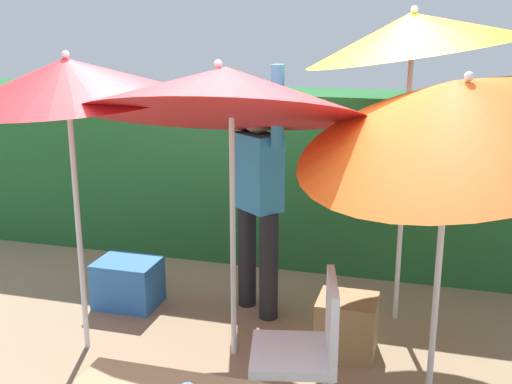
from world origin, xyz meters
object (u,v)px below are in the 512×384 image
(umbrella_rainbow, at_px, (67,80))
(person_vendor, at_px, (258,194))
(umbrella_orange, at_px, (459,109))
(cooler_box, at_px, (128,283))
(crate_cardboard, at_px, (347,326))
(umbrella_navy, at_px, (225,92))
(umbrella_yellow, at_px, (413,33))
(chair_plastic, at_px, (306,347))

(umbrella_rainbow, height_order, person_vendor, umbrella_rainbow)
(umbrella_rainbow, xyz_separation_m, umbrella_orange, (2.29, -0.09, -0.08))
(cooler_box, bearing_deg, crate_cardboard, -9.14)
(umbrella_navy, height_order, person_vendor, umbrella_navy)
(umbrella_navy, bearing_deg, umbrella_yellow, 37.84)
(person_vendor, height_order, chair_plastic, person_vendor)
(person_vendor, xyz_separation_m, crate_cardboard, (0.74, -0.45, -0.74))
(umbrella_orange, distance_m, cooler_box, 2.90)
(umbrella_orange, xyz_separation_m, chair_plastic, (-0.68, -0.41, -1.22))
(chair_plastic, distance_m, cooler_box, 2.06)
(person_vendor, bearing_deg, umbrella_navy, -91.57)
(umbrella_yellow, height_order, cooler_box, umbrella_yellow)
(person_vendor, bearing_deg, umbrella_yellow, 7.88)
(umbrella_rainbow, distance_m, umbrella_navy, 0.97)
(umbrella_rainbow, distance_m, chair_plastic, 2.14)
(umbrella_orange, bearing_deg, umbrella_rainbow, 177.71)
(umbrella_orange, height_order, chair_plastic, umbrella_orange)
(umbrella_orange, distance_m, person_vendor, 1.81)
(person_vendor, distance_m, cooler_box, 1.27)
(umbrella_rainbow, relative_size, umbrella_yellow, 0.86)
(umbrella_yellow, distance_m, crate_cardboard, 2.00)
(umbrella_rainbow, bearing_deg, umbrella_yellow, 26.62)
(umbrella_orange, height_order, umbrella_yellow, umbrella_yellow)
(umbrella_navy, relative_size, chair_plastic, 2.42)
(umbrella_rainbow, xyz_separation_m, person_vendor, (0.97, 0.86, -0.88))
(umbrella_yellow, relative_size, cooler_box, 4.96)
(person_vendor, bearing_deg, umbrella_rainbow, -138.46)
(umbrella_rainbow, height_order, crate_cardboard, umbrella_rainbow)
(person_vendor, height_order, cooler_box, person_vendor)
(umbrella_rainbow, bearing_deg, crate_cardboard, 13.43)
(umbrella_navy, height_order, crate_cardboard, umbrella_navy)
(umbrella_orange, distance_m, umbrella_yellow, 1.18)
(umbrella_rainbow, bearing_deg, person_vendor, 41.54)
(umbrella_rainbow, height_order, umbrella_orange, umbrella_orange)
(chair_plastic, bearing_deg, umbrella_orange, 31.45)
(person_vendor, distance_m, crate_cardboard, 1.14)
(umbrella_rainbow, relative_size, umbrella_orange, 0.89)
(umbrella_rainbow, distance_m, person_vendor, 1.56)
(umbrella_rainbow, distance_m, cooler_box, 1.77)
(cooler_box, bearing_deg, umbrella_orange, -18.57)
(umbrella_navy, bearing_deg, cooler_box, 153.03)
(umbrella_orange, bearing_deg, crate_cardboard, 139.21)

